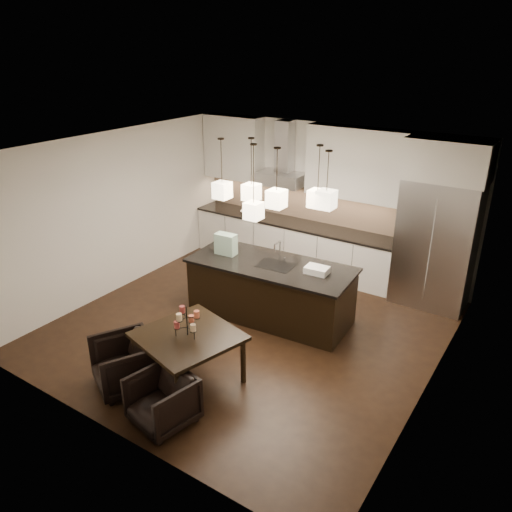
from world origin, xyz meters
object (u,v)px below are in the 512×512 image
Objects in this scene: refrigerator at (436,244)px; island_body at (271,291)px; armchair_right at (162,400)px; dining_table at (189,358)px; armchair_left at (124,364)px.

refrigerator is 2.83m from island_body.
island_body reaches higher than armchair_right.
island_body is at bearing 107.03° from armchair_right.
refrigerator is 3.13× the size of armchair_right.
dining_table is 0.83m from armchair_right.
dining_table is at bearing 120.07° from armchair_right.
dining_table is 0.83m from armchair_left.
armchair_left is 1.10× the size of armchair_right.
armchair_left reaches higher than armchair_right.
armchair_left is at bearing 176.70° from armchair_right.
refrigerator is at bearing 87.60° from armchair_left.
island_body is 2.19× the size of dining_table.
armchair_right is (0.26, -2.80, -0.13)m from island_body.
armchair_right is at bearing -110.45° from refrigerator.
armchair_right is (0.88, -0.23, -0.03)m from armchair_left.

